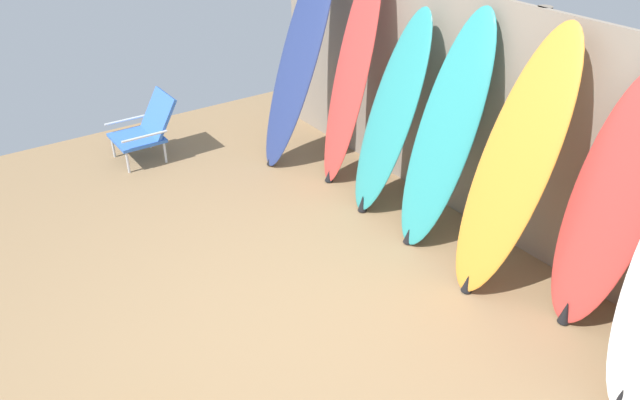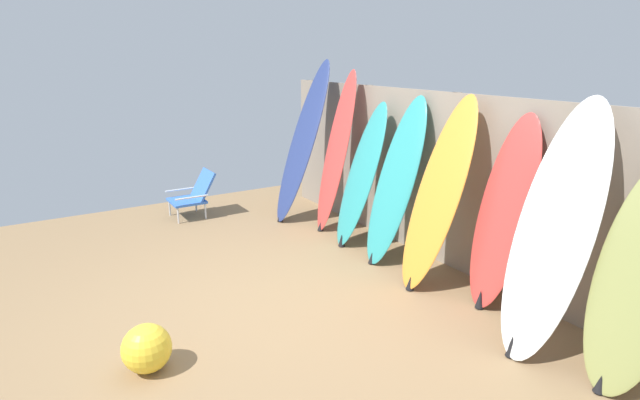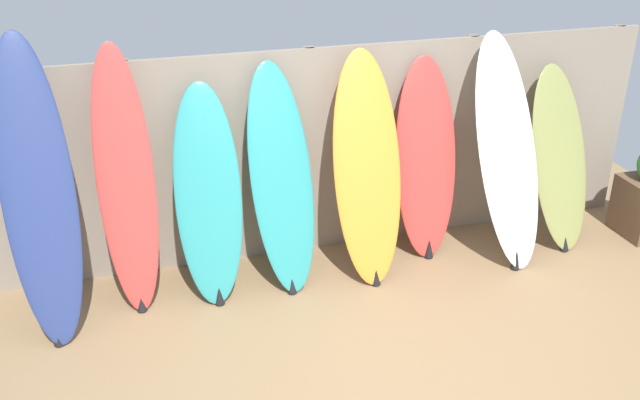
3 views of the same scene
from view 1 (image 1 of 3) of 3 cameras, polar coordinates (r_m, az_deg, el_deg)
name	(u,v)px [view 1 (image 1 of 3)]	position (r m, az deg, el deg)	size (l,w,h in m)	color
ground	(291,334)	(4.11, -2.65, -12.15)	(7.68, 7.68, 0.00)	#8E704C
fence_back	(520,133)	(4.80, 17.81, 5.89)	(6.08, 0.11, 1.80)	gray
surfboard_navy_0	(300,53)	(5.87, -1.83, 13.29)	(0.56, 0.89, 2.12)	navy
surfboard_red_1	(351,74)	(5.50, 2.88, 11.40)	(0.42, 0.55, 2.00)	#D13D38
surfboard_teal_2	(391,115)	(5.11, 6.51, 7.72)	(0.56, 0.66, 1.66)	teal
surfboard_teal_3	(446,133)	(4.72, 11.41, 6.03)	(0.55, 0.73, 1.76)	teal
surfboard_orange_4	(514,167)	(4.27, 17.29, 2.93)	(0.59, 0.72, 1.83)	orange
surfboard_red_5	(610,205)	(4.16, 25.00, -0.38)	(0.56, 0.49, 1.71)	#D13D38
beach_chair	(147,127)	(6.33, -15.58, 6.43)	(0.50, 0.59, 0.63)	silver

